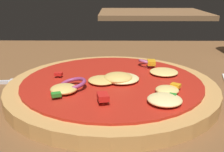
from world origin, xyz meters
TOP-DOWN VIEW (x-y plane):
  - dining_table at (0.00, 0.00)m, footprint 1.31×0.81m
  - pizza at (-0.05, 0.01)m, footprint 0.30×0.30m
  - background_table at (0.18, 1.31)m, footprint 0.63×0.50m

SIDE VIEW (x-z plane):
  - dining_table at x=0.00m, z-range 0.00..0.03m
  - background_table at x=0.18m, z-range 0.00..0.03m
  - pizza at x=-0.05m, z-range 0.02..0.05m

